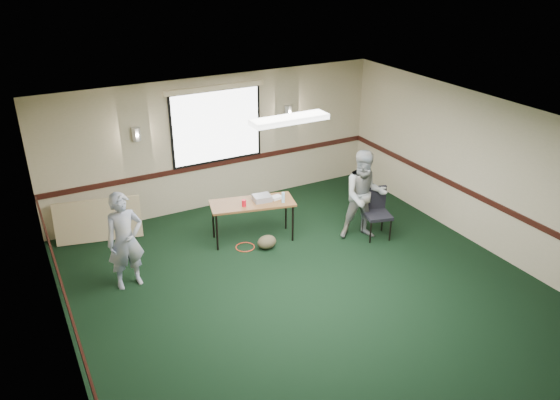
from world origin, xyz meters
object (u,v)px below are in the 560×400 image
conference_chair (376,208)px  person_right (365,195)px  folding_table (252,205)px  person_left (125,241)px  projector (262,198)px

conference_chair → person_right: size_ratio=0.55×
folding_table → person_left: (-2.38, -0.42, 0.10)m
folding_table → person_right: bearing=-11.9°
folding_table → person_right: (1.84, -0.88, 0.15)m
person_left → person_right: person_right is taller
projector → person_right: 1.86m
conference_chair → person_right: 0.40m
person_left → person_right: bearing=-10.7°
person_left → person_right: 4.24m
person_left → person_right: (4.22, -0.46, 0.05)m
conference_chair → person_right: person_right is taller
person_left → folding_table: bearing=5.4°
conference_chair → person_right: bearing=-173.8°
folding_table → conference_chair: conference_chair is taller
projector → person_left: person_left is taller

